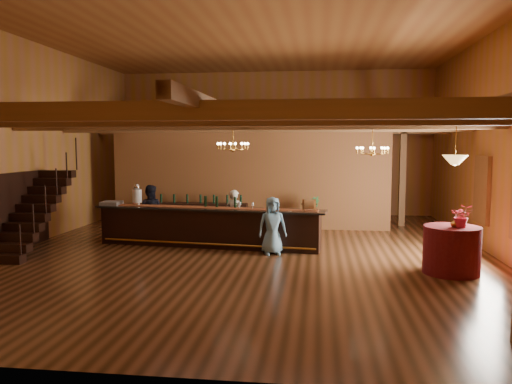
# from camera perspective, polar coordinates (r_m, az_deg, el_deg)

# --- Properties ---
(floor) EXTENTS (14.00, 14.00, 0.00)m
(floor) POSITION_cam_1_polar(r_m,az_deg,el_deg) (12.86, -0.78, -6.73)
(floor) COLOR brown
(floor) RESTS_ON ground
(ceiling) EXTENTS (14.00, 14.00, 0.00)m
(ceiling) POSITION_cam_1_polar(r_m,az_deg,el_deg) (12.87, -0.82, 17.96)
(ceiling) COLOR #985D2B
(ceiling) RESTS_ON wall_back
(wall_back) EXTENTS (12.00, 0.10, 5.50)m
(wall_back) POSITION_cam_1_polar(r_m,az_deg,el_deg) (19.53, 2.06, 5.59)
(wall_back) COLOR #9F623C
(wall_back) RESTS_ON floor
(wall_front) EXTENTS (12.00, 0.10, 5.50)m
(wall_front) POSITION_cam_1_polar(r_m,az_deg,el_deg) (5.72, -10.60, 5.60)
(wall_front) COLOR #9F623C
(wall_front) RESTS_ON floor
(wall_left) EXTENTS (0.10, 14.00, 5.50)m
(wall_left) POSITION_cam_1_polar(r_m,az_deg,el_deg) (14.66, -24.82, 5.10)
(wall_left) COLOR #9F623C
(wall_left) RESTS_ON floor
(wall_right) EXTENTS (0.10, 14.00, 5.50)m
(wall_right) POSITION_cam_1_polar(r_m,az_deg,el_deg) (13.16, 26.16, 5.05)
(wall_right) COLOR #9F623C
(wall_right) RESTS_ON floor
(beam_grid) EXTENTS (11.90, 13.90, 0.39)m
(beam_grid) POSITION_cam_1_polar(r_m,az_deg,el_deg) (13.08, -0.49, 7.77)
(beam_grid) COLOR brown
(beam_grid) RESTS_ON wall_left
(support_posts) EXTENTS (9.20, 10.20, 3.20)m
(support_posts) POSITION_cam_1_polar(r_m,az_deg,el_deg) (12.13, -1.12, 0.18)
(support_posts) COLOR brown
(support_posts) RESTS_ON floor
(partition_wall) EXTENTS (9.00, 0.18, 3.10)m
(partition_wall) POSITION_cam_1_polar(r_m,az_deg,el_deg) (16.15, -0.83, 1.34)
(partition_wall) COLOR brown
(partition_wall) RESTS_ON floor
(window_right_back) EXTENTS (0.12, 1.05, 1.75)m
(window_right_back) POSITION_cam_1_polar(r_m,az_deg,el_deg) (14.14, 24.45, 0.24)
(window_right_back) COLOR white
(window_right_back) RESTS_ON wall_right
(staircase) EXTENTS (1.00, 2.80, 2.00)m
(staircase) POSITION_cam_1_polar(r_m,az_deg,el_deg) (13.85, -24.21, -2.14)
(staircase) COLOR black
(staircase) RESTS_ON floor
(backroom_boxes) EXTENTS (4.10, 0.60, 1.10)m
(backroom_boxes) POSITION_cam_1_polar(r_m,az_deg,el_deg) (18.20, 0.69, -1.42)
(backroom_boxes) COLOR black
(backroom_boxes) RESTS_ON floor
(tasting_bar) EXTENTS (6.29, 1.46, 1.05)m
(tasting_bar) POSITION_cam_1_polar(r_m,az_deg,el_deg) (13.37, -5.45, -3.98)
(tasting_bar) COLOR black
(tasting_bar) RESTS_ON floor
(beverage_dispenser) EXTENTS (0.26, 0.26, 0.60)m
(beverage_dispenser) POSITION_cam_1_polar(r_m,az_deg,el_deg) (14.11, -13.45, -0.33)
(beverage_dispenser) COLOR silver
(beverage_dispenser) RESTS_ON tasting_bar
(glass_rack_tray) EXTENTS (0.50, 0.50, 0.10)m
(glass_rack_tray) POSITION_cam_1_polar(r_m,az_deg,el_deg) (14.40, -16.19, -1.23)
(glass_rack_tray) COLOR gray
(glass_rack_tray) RESTS_ON tasting_bar
(raffle_drum) EXTENTS (0.34, 0.24, 0.30)m
(raffle_drum) POSITION_cam_1_polar(r_m,az_deg,el_deg) (12.61, 6.09, -1.40)
(raffle_drum) COLOR olive
(raffle_drum) RESTS_ON tasting_bar
(bar_bottle_0) EXTENTS (0.07, 0.07, 0.30)m
(bar_bottle_0) POSITION_cam_1_polar(r_m,az_deg,el_deg) (13.42, -5.80, -1.09)
(bar_bottle_0) COLOR black
(bar_bottle_0) RESTS_ON tasting_bar
(bar_bottle_1) EXTENTS (0.07, 0.07, 0.30)m
(bar_bottle_1) POSITION_cam_1_polar(r_m,az_deg,el_deg) (13.32, -4.49, -1.12)
(bar_bottle_1) COLOR black
(bar_bottle_1) RESTS_ON tasting_bar
(bar_bottle_2) EXTENTS (0.07, 0.07, 0.30)m
(bar_bottle_2) POSITION_cam_1_polar(r_m,az_deg,el_deg) (13.18, -2.39, -1.19)
(bar_bottle_2) COLOR black
(bar_bottle_2) RESTS_ON tasting_bar
(backbar_shelf) EXTENTS (3.00, 0.47, 0.84)m
(backbar_shelf) POSITION_cam_1_polar(r_m,az_deg,el_deg) (16.05, -6.33, -2.77)
(backbar_shelf) COLOR black
(backbar_shelf) RESTS_ON floor
(round_table) EXTENTS (1.16, 1.16, 1.01)m
(round_table) POSITION_cam_1_polar(r_m,az_deg,el_deg) (11.35, 21.45, -6.18)
(round_table) COLOR #600D12
(round_table) RESTS_ON floor
(chandelier_left) EXTENTS (0.80, 0.80, 0.68)m
(chandelier_left) POSITION_cam_1_polar(r_m,az_deg,el_deg) (12.74, -2.66, 5.30)
(chandelier_left) COLOR #C5872F
(chandelier_left) RESTS_ON beam_grid
(chandelier_right) EXTENTS (0.80, 0.80, 0.79)m
(chandelier_right) POSITION_cam_1_polar(r_m,az_deg,el_deg) (13.08, 13.15, 4.69)
(chandelier_right) COLOR #C5872F
(chandelier_right) RESTS_ON beam_grid
(pendant_lamp) EXTENTS (0.52, 0.52, 0.90)m
(pendant_lamp) POSITION_cam_1_polar(r_m,az_deg,el_deg) (11.13, 21.80, 3.44)
(pendant_lamp) COLOR #C5872F
(pendant_lamp) RESTS_ON beam_grid
(bartender) EXTENTS (0.63, 0.53, 1.46)m
(bartender) POSITION_cam_1_polar(r_m,az_deg,el_deg) (13.95, -2.49, -2.72)
(bartender) COLOR silver
(bartender) RESTS_ON floor
(staff_second) EXTENTS (0.79, 0.63, 1.56)m
(staff_second) POSITION_cam_1_polar(r_m,az_deg,el_deg) (14.59, -12.02, -2.26)
(staff_second) COLOR black
(staff_second) RESTS_ON floor
(guest) EXTENTS (0.79, 0.62, 1.43)m
(guest) POSITION_cam_1_polar(r_m,az_deg,el_deg) (12.36, 1.89, -3.86)
(guest) COLOR #6EA0BF
(guest) RESTS_ON floor
(floor_plant) EXTENTS (0.77, 0.69, 1.15)m
(floor_plant) POSITION_cam_1_polar(r_m,az_deg,el_deg) (15.38, 6.14, -2.56)
(floor_plant) COLOR #224922
(floor_plant) RESTS_ON floor
(table_flowers) EXTENTS (0.50, 0.46, 0.49)m
(table_flowers) POSITION_cam_1_polar(r_m,az_deg,el_deg) (11.14, 22.47, -2.53)
(table_flowers) COLOR #CA2D47
(table_flowers) RESTS_ON round_table
(table_vase) EXTENTS (0.16, 0.16, 0.28)m
(table_vase) POSITION_cam_1_polar(r_m,az_deg,el_deg) (11.15, 21.77, -3.05)
(table_vase) COLOR #C5872F
(table_vase) RESTS_ON round_table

